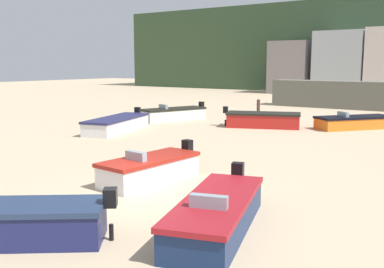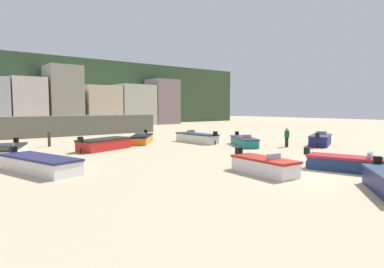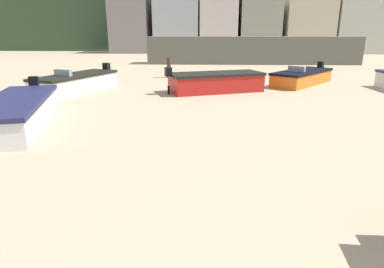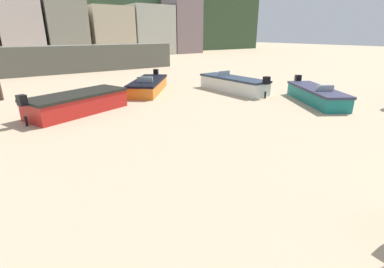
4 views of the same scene
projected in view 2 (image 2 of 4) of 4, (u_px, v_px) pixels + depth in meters
ground_plane at (301, 176)px, 15.81m from camera, size 160.00×160.00×0.00m
headland_hill at (20, 94)px, 66.94m from camera, size 90.00×32.00×12.29m
harbor_pier at (82, 125)px, 39.18m from camera, size 18.49×2.40×2.35m
townhouse_centre_left at (27, 103)px, 50.56m from camera, size 4.90×5.70×7.94m
townhouse_centre at (63, 97)px, 53.93m from camera, size 5.23×5.86×10.17m
townhouse_centre_right at (100, 106)px, 58.20m from camera, size 6.16×6.41×7.14m
townhouse_right at (134, 105)px, 62.15m from camera, size 6.84×5.86×7.59m
townhouse_far_right at (163, 102)px, 65.74m from camera, size 5.32×5.23×8.91m
boat_white_0 at (264, 166)px, 16.17m from camera, size 1.68×3.88×1.13m
boat_white_1 at (9, 152)px, 21.06m from camera, size 3.01×4.86×1.15m
boat_navy_2 at (353, 164)px, 16.74m from camera, size 2.69×4.75×1.10m
boat_red_3 at (104, 144)px, 25.34m from camera, size 4.71×3.18×1.22m
boat_teal_5 at (244, 141)px, 28.06m from camera, size 3.51×4.58×1.08m
boat_white_6 at (197, 138)px, 30.77m from camera, size 1.56×5.09×1.19m
boat_navy_7 at (320, 140)px, 28.36m from camera, size 4.28×3.03×1.24m
boat_orange_8 at (142, 139)px, 30.24m from camera, size 4.16×4.63×1.07m
boat_white_9 at (40, 164)px, 16.67m from camera, size 3.03×5.57×1.14m
mooring_post_near_water at (49, 139)px, 27.53m from camera, size 0.24×0.24×1.24m
beach_walker_distant at (287, 136)px, 27.13m from camera, size 0.39×0.54×1.62m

